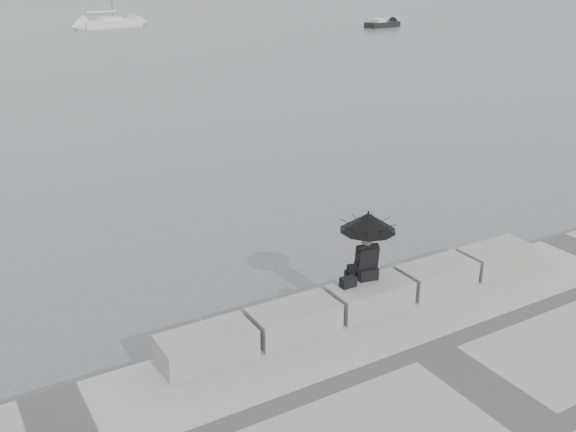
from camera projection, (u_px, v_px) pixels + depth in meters
ground at (355, 320)px, 12.89m from camera, size 360.00×360.00×0.00m
stone_block_far_left at (207, 346)px, 10.65m from camera, size 1.60×0.80×0.50m
stone_block_left at (294, 319)px, 11.45m from camera, size 1.60×0.80×0.50m
stone_block_centre at (370, 296)px, 12.26m from camera, size 1.60×0.80×0.50m
stone_block_right at (437, 276)px, 13.07m from camera, size 1.60×0.80×0.50m
stone_block_far_right at (495, 258)px, 13.87m from camera, size 1.60×0.80×0.50m
seated_person at (368, 231)px, 12.06m from camera, size 1.08×1.08×1.39m
bag at (348, 282)px, 12.05m from camera, size 0.30×0.17×0.20m
sailboat_right at (110, 23)px, 73.31m from camera, size 7.43×3.93×12.90m
small_motorboat at (382, 24)px, 73.89m from camera, size 4.66×2.27×1.10m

